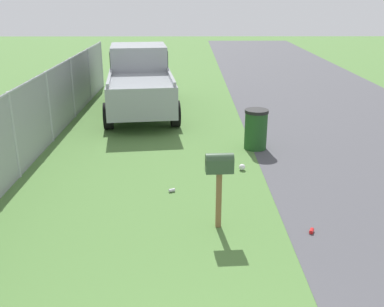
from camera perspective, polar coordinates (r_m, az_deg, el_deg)
mailbox at (r=7.09m, az=3.54°, el=-2.05°), size 0.23×0.46×1.30m
pickup_truck at (r=14.72m, az=-6.76°, el=9.71°), size 5.71×2.72×2.09m
trash_bin at (r=11.12m, az=8.21°, el=3.12°), size 0.58×0.58×1.00m
fence_section at (r=10.90m, az=-19.76°, el=4.45°), size 17.13×0.07×1.84m
litter_can_near_hydrant at (r=7.58m, az=15.13°, el=-9.60°), size 0.14×0.11×0.07m
litter_can_midfield_b at (r=8.74m, az=-2.61°, el=-4.76°), size 0.11×0.14×0.07m
litter_bag_far_scatter at (r=9.83m, az=6.46°, el=-1.76°), size 0.14×0.14×0.14m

